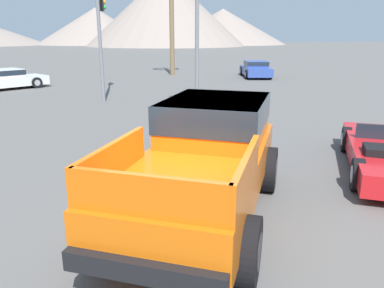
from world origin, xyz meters
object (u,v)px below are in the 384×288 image
parked_car_blue (256,69)px  orange_pickup_truck (207,152)px  traffic_light_main (101,18)px  parked_car_white (6,79)px

parked_car_blue → orange_pickup_truck: bearing=-102.2°
parked_car_blue → traffic_light_main: traffic_light_main is taller
parked_car_white → parked_car_blue: parked_car_blue is taller
orange_pickup_truck → traffic_light_main: 13.92m
parked_car_white → parked_car_blue: bearing=65.1°
traffic_light_main → parked_car_white: bearing=55.3°
orange_pickup_truck → parked_car_white: 19.30m
parked_car_white → parked_car_blue: 16.88m
traffic_light_main → parked_car_blue: bearing=-54.4°
orange_pickup_truck → traffic_light_main: (-2.38, 13.45, 2.72)m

